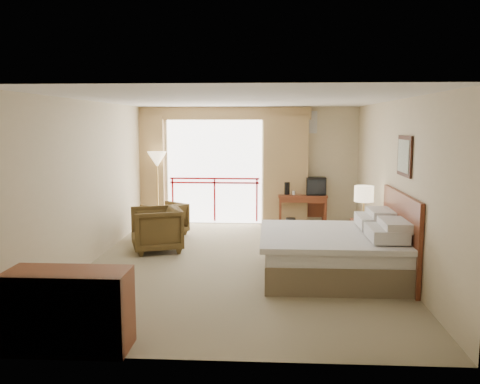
# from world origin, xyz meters

# --- Properties ---
(floor) EXTENTS (7.00, 7.00, 0.00)m
(floor) POSITION_xyz_m (0.00, 0.00, 0.00)
(floor) COLOR #827658
(floor) RESTS_ON ground
(ceiling) EXTENTS (7.00, 7.00, 0.00)m
(ceiling) POSITION_xyz_m (0.00, 0.00, 2.70)
(ceiling) COLOR white
(ceiling) RESTS_ON wall_back
(wall_back) EXTENTS (5.00, 0.00, 5.00)m
(wall_back) POSITION_xyz_m (0.00, 3.50, 1.35)
(wall_back) COLOR beige
(wall_back) RESTS_ON ground
(wall_front) EXTENTS (5.00, 0.00, 5.00)m
(wall_front) POSITION_xyz_m (0.00, -3.50, 1.35)
(wall_front) COLOR beige
(wall_front) RESTS_ON ground
(wall_left) EXTENTS (0.00, 7.00, 7.00)m
(wall_left) POSITION_xyz_m (-2.50, 0.00, 1.35)
(wall_left) COLOR beige
(wall_left) RESTS_ON ground
(wall_right) EXTENTS (0.00, 7.00, 7.00)m
(wall_right) POSITION_xyz_m (2.50, 0.00, 1.35)
(wall_right) COLOR beige
(wall_right) RESTS_ON ground
(balcony_door) EXTENTS (2.40, 0.00, 2.40)m
(balcony_door) POSITION_xyz_m (-0.80, 3.48, 1.20)
(balcony_door) COLOR white
(balcony_door) RESTS_ON wall_back
(balcony_railing) EXTENTS (2.09, 0.03, 1.02)m
(balcony_railing) POSITION_xyz_m (-0.80, 3.46, 0.81)
(balcony_railing) COLOR #A10D14
(balcony_railing) RESTS_ON wall_back
(curtain_left) EXTENTS (1.00, 0.26, 2.50)m
(curtain_left) POSITION_xyz_m (-2.45, 3.35, 1.25)
(curtain_left) COLOR olive
(curtain_left) RESTS_ON wall_back
(curtain_right) EXTENTS (1.00, 0.26, 2.50)m
(curtain_right) POSITION_xyz_m (0.85, 3.35, 1.25)
(curtain_right) COLOR olive
(curtain_right) RESTS_ON wall_back
(valance) EXTENTS (4.40, 0.22, 0.28)m
(valance) POSITION_xyz_m (-0.80, 3.38, 2.55)
(valance) COLOR olive
(valance) RESTS_ON wall_back
(hvac_vent) EXTENTS (0.50, 0.04, 0.50)m
(hvac_vent) POSITION_xyz_m (1.30, 3.47, 2.35)
(hvac_vent) COLOR silver
(hvac_vent) RESTS_ON wall_back
(bed) EXTENTS (2.13, 2.06, 0.97)m
(bed) POSITION_xyz_m (1.50, -0.60, 0.38)
(bed) COLOR brown
(bed) RESTS_ON floor
(headboard) EXTENTS (0.06, 2.10, 1.30)m
(headboard) POSITION_xyz_m (2.46, -0.60, 0.65)
(headboard) COLOR #5C2211
(headboard) RESTS_ON wall_right
(framed_art) EXTENTS (0.04, 0.72, 0.60)m
(framed_art) POSITION_xyz_m (2.47, -0.60, 1.85)
(framed_art) COLOR black
(framed_art) RESTS_ON wall_right
(nightstand) EXTENTS (0.45, 0.52, 0.61)m
(nightstand) POSITION_xyz_m (2.16, 0.77, 0.30)
(nightstand) COLOR #5C2211
(nightstand) RESTS_ON floor
(table_lamp) EXTENTS (0.34, 0.34, 0.60)m
(table_lamp) POSITION_xyz_m (2.16, 0.82, 1.07)
(table_lamp) COLOR tan
(table_lamp) RESTS_ON nightstand
(phone) EXTENTS (0.19, 0.15, 0.08)m
(phone) POSITION_xyz_m (2.11, 0.62, 0.65)
(phone) COLOR black
(phone) RESTS_ON nightstand
(desk) EXTENTS (1.10, 0.53, 0.72)m
(desk) POSITION_xyz_m (1.23, 3.30, 0.56)
(desk) COLOR #5C2211
(desk) RESTS_ON floor
(tv) EXTENTS (0.44, 0.35, 0.40)m
(tv) POSITION_xyz_m (1.53, 3.24, 0.91)
(tv) COLOR black
(tv) RESTS_ON desk
(coffee_maker) EXTENTS (0.15, 0.15, 0.29)m
(coffee_maker) POSITION_xyz_m (0.88, 3.25, 0.86)
(coffee_maker) COLOR black
(coffee_maker) RESTS_ON desk
(cup) EXTENTS (0.07, 0.07, 0.09)m
(cup) POSITION_xyz_m (1.03, 3.20, 0.76)
(cup) COLOR white
(cup) RESTS_ON desk
(wastebasket) EXTENTS (0.25, 0.25, 0.26)m
(wastebasket) POSITION_xyz_m (0.95, 2.77, 0.13)
(wastebasket) COLOR black
(wastebasket) RESTS_ON floor
(armchair_far) EXTENTS (1.03, 1.03, 0.68)m
(armchair_far) POSITION_xyz_m (-1.70, 2.09, 0.00)
(armchair_far) COLOR #443218
(armchair_far) RESTS_ON floor
(armchair_near) EXTENTS (1.12, 1.11, 0.81)m
(armchair_near) POSITION_xyz_m (-1.58, 0.78, 0.00)
(armchair_near) COLOR #443218
(armchair_near) RESTS_ON floor
(side_table) EXTENTS (0.48, 0.48, 0.52)m
(side_table) POSITION_xyz_m (-1.79, 1.61, 0.36)
(side_table) COLOR black
(side_table) RESTS_ON floor
(book) EXTENTS (0.20, 0.24, 0.02)m
(book) POSITION_xyz_m (-1.79, 1.61, 0.53)
(book) COLOR white
(book) RESTS_ON side_table
(floor_lamp) EXTENTS (0.43, 0.43, 1.69)m
(floor_lamp) POSITION_xyz_m (-2.06, 3.07, 1.46)
(floor_lamp) COLOR tan
(floor_lamp) RESTS_ON floor
(dresser) EXTENTS (1.26, 0.54, 0.84)m
(dresser) POSITION_xyz_m (-1.58, -3.33, 0.42)
(dresser) COLOR #5C2211
(dresser) RESTS_ON floor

